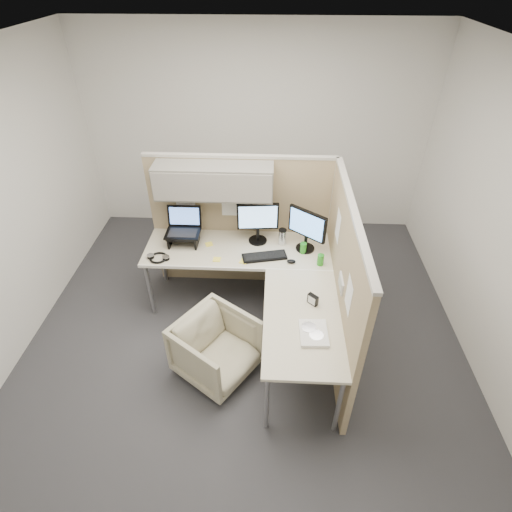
{
  "coord_description": "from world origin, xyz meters",
  "views": [
    {
      "loc": [
        0.25,
        -2.9,
        3.26
      ],
      "look_at": [
        0.1,
        0.25,
        0.85
      ],
      "focal_mm": 28.0,
      "sensor_mm": 36.0,
      "label": 1
    }
  ],
  "objects_px": {
    "keyboard": "(264,257)",
    "desk": "(258,277)",
    "office_chair": "(216,346)",
    "monitor_left": "(258,220)"
  },
  "relations": [
    {
      "from": "desk",
      "to": "keyboard",
      "type": "bearing_deg",
      "value": 77.76
    },
    {
      "from": "office_chair",
      "to": "keyboard",
      "type": "distance_m",
      "value": 1.04
    },
    {
      "from": "monitor_left",
      "to": "keyboard",
      "type": "bearing_deg",
      "value": -79.61
    },
    {
      "from": "desk",
      "to": "monitor_left",
      "type": "relative_size",
      "value": 4.29
    },
    {
      "from": "monitor_left",
      "to": "keyboard",
      "type": "distance_m",
      "value": 0.4
    },
    {
      "from": "desk",
      "to": "monitor_left",
      "type": "distance_m",
      "value": 0.64
    },
    {
      "from": "desk",
      "to": "keyboard",
      "type": "distance_m",
      "value": 0.27
    },
    {
      "from": "keyboard",
      "to": "desk",
      "type": "bearing_deg",
      "value": -114.8
    },
    {
      "from": "office_chair",
      "to": "keyboard",
      "type": "relative_size",
      "value": 1.47
    },
    {
      "from": "desk",
      "to": "keyboard",
      "type": "relative_size",
      "value": 4.36
    }
  ]
}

